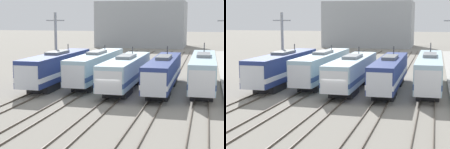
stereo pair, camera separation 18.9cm
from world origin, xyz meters
The scene contains 13 objects.
ground_plane centered at (0.00, 0.00, 0.00)m, with size 400.00×400.00×0.00m, color gray.
rail_pair_far_left centered at (-9.01, 0.00, 0.07)m, with size 1.50×120.00×0.15m.
rail_pair_center_left centered at (-4.51, 0.00, 0.07)m, with size 1.51×120.00×0.15m.
rail_pair_center centered at (0.00, 0.00, 0.07)m, with size 1.51×120.00×0.15m.
rail_pair_center_right centered at (4.51, 0.00, 0.07)m, with size 1.51×120.00×0.15m.
rail_pair_far_right centered at (9.01, 0.00, 0.07)m, with size 1.50×120.00×0.15m.
locomotive_far_left centered at (-9.01, 7.27, 2.23)m, with size 3.05×17.32×5.00m.
locomotive_center_left centered at (-4.51, 9.66, 2.19)m, with size 2.89×18.05×4.75m.
locomotive_center centered at (0.00, 7.00, 2.11)m, with size 3.14×17.13×4.80m.
locomotive_center_right centered at (4.51, 7.04, 2.12)m, with size 2.78×17.29×4.95m.
locomotive_far_right centered at (9.01, 8.12, 2.25)m, with size 2.79×17.67×5.39m.
catenary_tower_left centered at (-11.32, 12.85, 4.80)m, with size 2.65×0.37×9.26m.
depot_building centered at (-9.80, 75.36, 6.60)m, with size 25.46×15.81×13.19m.
Camera 2 is at (9.64, -36.17, 8.51)m, focal length 60.00 mm.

